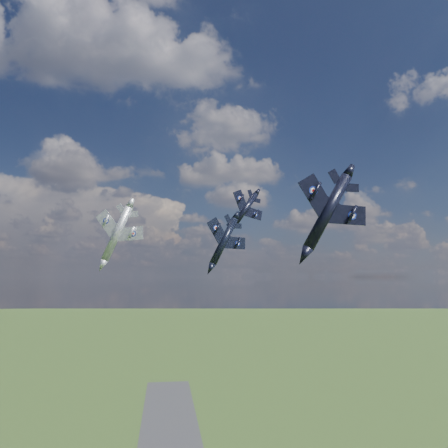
{
  "coord_description": "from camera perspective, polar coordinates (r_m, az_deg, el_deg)",
  "views": [
    {
      "loc": [
        -3.66,
        -64.34,
        71.99
      ],
      "look_at": [
        7.32,
        16.64,
        81.93
      ],
      "focal_mm": 35.0,
      "sensor_mm": 36.0,
      "label": 1
    }
  ],
  "objects": [
    {
      "name": "jet_high_navy",
      "position": [
        105.52,
        2.71,
        1.84
      ],
      "size": [
        14.81,
        17.29,
        8.83
      ],
      "primitive_type": null,
      "rotation": [
        0.0,
        0.67,
        0.38
      ],
      "color": "black"
    },
    {
      "name": "jet_left_silver",
      "position": [
        80.46,
        -13.82,
        -1.21
      ],
      "size": [
        14.37,
        16.85,
        6.99
      ],
      "primitive_type": null,
      "rotation": [
        0.0,
        0.43,
        -0.3
      ],
      "color": "gray"
    },
    {
      "name": "jet_right_navy",
      "position": [
        61.46,
        13.4,
        1.58
      ],
      "size": [
        12.48,
        16.75,
        8.78
      ],
      "primitive_type": null,
      "rotation": [
        0.0,
        0.53,
        0.05
      ],
      "color": "black"
    },
    {
      "name": "jet_lead_navy",
      "position": [
        86.14,
        -0.01,
        -2.24
      ],
      "size": [
        15.34,
        17.44,
        7.67
      ],
      "primitive_type": null,
      "rotation": [
        0.0,
        0.51,
        0.4
      ],
      "color": "black"
    }
  ]
}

